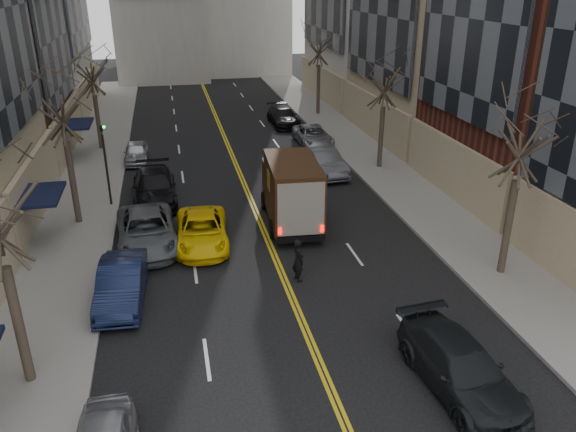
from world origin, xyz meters
name	(u,v)px	position (x,y,z in m)	size (l,w,h in m)	color
sidewalk_left	(90,177)	(-9.00, 27.00, 0.07)	(4.00, 66.00, 0.15)	slate
sidewalk_right	(371,158)	(9.00, 27.00, 0.07)	(4.00, 66.00, 0.15)	slate
tree_lf_mid	(58,90)	(-8.80, 20.00, 6.60)	(3.20, 3.20, 8.91)	#382D23
tree_lf_far	(90,62)	(-8.80, 33.00, 6.02)	(3.20, 3.20, 8.12)	#382D23
tree_rt_near	(526,121)	(8.80, 11.00, 6.45)	(3.20, 3.20, 8.71)	#382D23
tree_rt_mid	(386,70)	(8.80, 25.00, 6.17)	(3.20, 3.20, 8.32)	#382D23
tree_rt_far	(319,35)	(8.80, 40.00, 6.74)	(3.20, 3.20, 9.11)	#382D23
traffic_signal	(105,156)	(-7.39, 22.00, 2.82)	(0.29, 0.26, 4.70)	black
ups_truck	(291,191)	(1.50, 17.93, 1.68)	(2.82, 6.24, 3.34)	black
observer_sedan	(460,368)	(3.75, 5.03, 0.74)	(2.49, 5.28, 1.49)	black
taxi	(202,231)	(-3.00, 16.40, 0.69)	(2.29, 4.97, 1.38)	yellow
pedestrian	(298,260)	(0.54, 12.33, 0.91)	(0.67, 0.44, 1.83)	black
parked_lf_b	(121,284)	(-6.30, 12.19, 0.75)	(1.60, 4.57, 1.51)	#121A3A
parked_lf_c	(147,231)	(-5.44, 16.78, 0.77)	(2.55, 5.52, 1.53)	#53575B
parked_lf_d	(154,187)	(-5.10, 22.36, 0.80)	(2.25, 5.55, 1.61)	black
parked_lf_e	(136,152)	(-6.30, 29.70, 0.64)	(1.52, 3.77, 1.28)	#B5B7BD
parked_rt_a	(324,162)	(5.10, 24.74, 0.77)	(1.63, 4.68, 1.54)	#4A4C51
parked_rt_b	(313,136)	(6.04, 31.06, 0.68)	(2.25, 4.87, 1.35)	#A1A3A9
parked_rt_c	(283,117)	(5.10, 37.06, 0.72)	(2.02, 4.97, 1.44)	black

